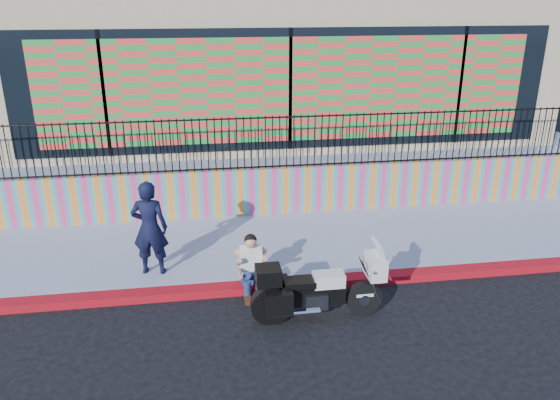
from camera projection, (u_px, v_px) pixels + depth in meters
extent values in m
plane|color=black|center=(327.00, 285.00, 9.91)|extent=(90.00, 90.00, 0.00)
cube|color=#A10B21|center=(327.00, 282.00, 9.88)|extent=(16.00, 0.30, 0.15)
cube|color=#8E93AB|center=(309.00, 243.00, 11.40)|extent=(16.00, 3.00, 0.15)
cube|color=#E83D7F|center=(296.00, 189.00, 12.66)|extent=(16.00, 0.20, 1.10)
cube|color=#8E93AB|center=(268.00, 138.00, 17.40)|extent=(16.00, 10.00, 1.25)
cube|color=tan|center=(268.00, 54.00, 16.28)|extent=(14.00, 8.00, 4.00)
cube|color=black|center=(290.00, 90.00, 12.71)|extent=(12.60, 0.04, 2.80)
cube|color=#F54336|center=(290.00, 90.00, 12.68)|extent=(11.48, 0.02, 2.40)
cylinder|color=black|center=(364.00, 298.00, 8.92)|extent=(0.59, 0.13, 0.59)
cylinder|color=black|center=(271.00, 306.00, 8.71)|extent=(0.59, 0.13, 0.59)
cube|color=black|center=(318.00, 294.00, 8.76)|extent=(0.85, 0.25, 0.31)
cube|color=silver|center=(315.00, 299.00, 8.78)|extent=(0.36, 0.31, 0.27)
cube|color=silver|center=(329.00, 279.00, 8.69)|extent=(0.49, 0.29, 0.22)
cube|color=black|center=(299.00, 283.00, 8.63)|extent=(0.49, 0.31, 0.11)
cube|color=silver|center=(375.00, 266.00, 8.73)|extent=(0.27, 0.47, 0.38)
cube|color=silver|center=(379.00, 250.00, 8.64)|extent=(0.16, 0.41, 0.30)
cube|color=black|center=(268.00, 275.00, 8.50)|extent=(0.40, 0.38, 0.27)
cube|color=black|center=(279.00, 304.00, 8.40)|extent=(0.43, 0.16, 0.36)
cube|color=black|center=(274.00, 286.00, 8.90)|extent=(0.43, 0.16, 0.36)
cube|color=silver|center=(364.00, 294.00, 8.89)|extent=(0.29, 0.14, 0.05)
imported|color=black|center=(150.00, 228.00, 9.76)|extent=(0.70, 0.52, 1.77)
cube|color=navy|center=(251.00, 277.00, 9.72)|extent=(0.36, 0.28, 0.18)
cube|color=white|center=(251.00, 260.00, 9.56)|extent=(0.38, 0.27, 0.54)
sphere|color=tan|center=(251.00, 242.00, 9.40)|extent=(0.21, 0.21, 0.21)
cube|color=#472814|center=(248.00, 299.00, 9.37)|extent=(0.11, 0.26, 0.10)
cube|color=#472814|center=(260.00, 298.00, 9.40)|extent=(0.11, 0.26, 0.10)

